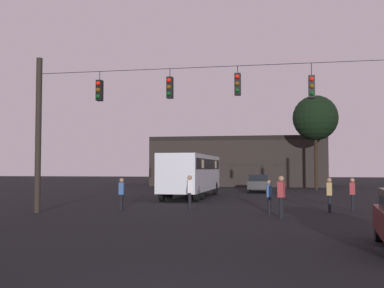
% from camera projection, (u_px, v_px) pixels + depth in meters
% --- Properties ---
extents(ground_plane, '(168.00, 168.00, 0.00)m').
position_uv_depth(ground_plane, '(254.00, 200.00, 31.56)').
color(ground_plane, black).
rests_on(ground_plane, ground).
extents(overhead_signal_span, '(18.87, 0.44, 7.26)m').
position_uv_depth(overhead_signal_span, '(237.00, 117.00, 20.63)').
color(overhead_signal_span, black).
rests_on(overhead_signal_span, ground).
extents(city_bus, '(2.56, 11.00, 3.00)m').
position_uv_depth(city_bus, '(192.00, 171.00, 34.16)').
color(city_bus, '#B7BCC6').
rests_on(city_bus, ground).
extents(car_far_left, '(1.98, 4.40, 1.52)m').
position_uv_depth(car_far_left, '(258.00, 183.00, 41.29)').
color(car_far_left, black).
rests_on(car_far_left, ground).
extents(pedestrian_crossing_left, '(0.31, 0.40, 1.59)m').
position_uv_depth(pedestrian_crossing_left, '(353.00, 192.00, 23.26)').
color(pedestrian_crossing_left, black).
rests_on(pedestrian_crossing_left, ground).
extents(pedestrian_crossing_center, '(0.32, 0.41, 1.75)m').
position_uv_depth(pedestrian_crossing_center, '(281.00, 194.00, 19.76)').
color(pedestrian_crossing_center, black).
rests_on(pedestrian_crossing_center, ground).
extents(pedestrian_crossing_right, '(0.30, 0.40, 1.58)m').
position_uv_depth(pedestrian_crossing_right, '(122.00, 192.00, 23.39)').
color(pedestrian_crossing_right, black).
rests_on(pedestrian_crossing_right, ground).
extents(pedestrian_near_bus, '(0.27, 0.38, 1.52)m').
position_uv_depth(pedestrian_near_bus, '(269.00, 195.00, 21.79)').
color(pedestrian_near_bus, black).
rests_on(pedestrian_near_bus, ground).
extents(pedestrian_trailing, '(0.28, 0.38, 1.62)m').
position_uv_depth(pedestrian_trailing, '(329.00, 193.00, 22.38)').
color(pedestrian_trailing, black).
rests_on(pedestrian_trailing, ground).
extents(pedestrian_far_side, '(0.33, 0.41, 1.72)m').
position_uv_depth(pedestrian_far_side, '(190.00, 190.00, 23.61)').
color(pedestrian_far_side, black).
rests_on(pedestrian_far_side, ground).
extents(corner_building, '(19.89, 12.33, 5.69)m').
position_uv_depth(corner_building, '(241.00, 162.00, 59.01)').
color(corner_building, black).
rests_on(corner_building, ground).
extents(tree_left_silhouette, '(4.44, 4.44, 9.26)m').
position_uv_depth(tree_left_silhouette, '(315.00, 118.00, 47.13)').
color(tree_left_silhouette, black).
rests_on(tree_left_silhouette, ground).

